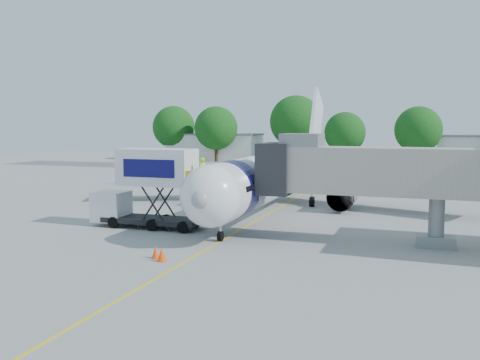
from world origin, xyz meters
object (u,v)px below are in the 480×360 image
(ground_tug, at_px, (202,258))
(catering_hiloader, at_px, (149,188))
(aircraft, at_px, (278,174))
(jet_bridge, at_px, (359,171))

(ground_tug, bearing_deg, catering_hiloader, 116.72)
(catering_hiloader, xyz_separation_m, ground_tug, (7.79, -9.06, -2.10))
(aircraft, bearing_deg, ground_tug, -85.67)
(aircraft, relative_size, catering_hiloader, 4.41)
(aircraft, distance_m, ground_tug, 20.37)
(aircraft, height_order, ground_tug, aircraft)
(aircraft, height_order, catering_hiloader, aircraft)
(catering_hiloader, height_order, ground_tug, catering_hiloader)
(catering_hiloader, bearing_deg, jet_bridge, 0.01)
(jet_bridge, distance_m, catering_hiloader, 14.34)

